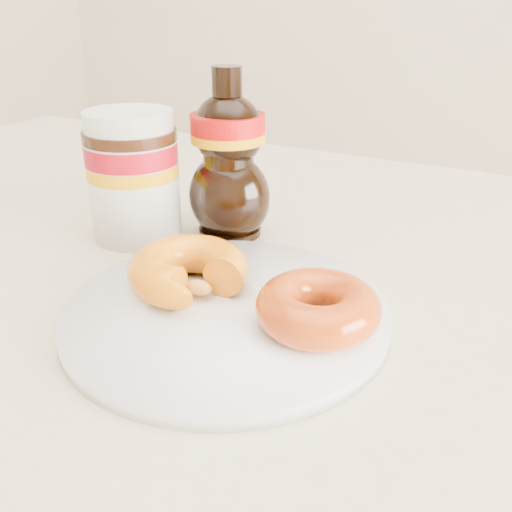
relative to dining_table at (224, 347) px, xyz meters
The scene contains 7 objects.
dining_table is the anchor object (origin of this frame).
plate 0.12m from the dining_table, 56.37° to the right, with size 0.26×0.26×0.01m.
donut_bitten 0.13m from the dining_table, 84.01° to the right, with size 0.10×0.10×0.03m, color orange.
donut_whole 0.18m from the dining_table, 28.23° to the right, with size 0.09×0.09×0.03m, color #A4350A.
nutella_jar 0.20m from the dining_table, 165.21° to the left, with size 0.09×0.09×0.13m.
syrup_bottle 0.19m from the dining_table, 115.97° to the left, with size 0.09×0.07×0.17m, color black, non-canonical shape.
dark_jar 0.27m from the dining_table, 148.03° to the left, with size 0.05×0.05×0.08m.
Camera 1 is at (0.25, -0.30, 0.99)m, focal length 40.00 mm.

